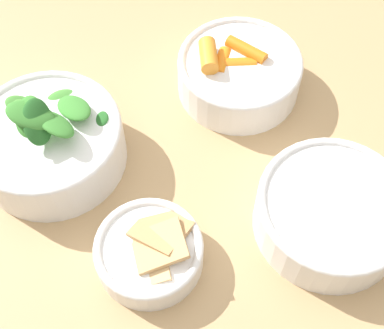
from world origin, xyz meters
name	(u,v)px	position (x,y,z in m)	size (l,w,h in m)	color
ground_plane	(189,318)	(0.00, 0.00, 0.00)	(10.00, 10.00, 0.00)	#2D2D33
dining_table	(187,185)	(0.00, 0.00, 0.67)	(1.31, 1.02, 0.77)	tan
bowl_carrots	(238,73)	(-0.06, 0.11, 0.80)	(0.17, 0.17, 0.07)	white
bowl_greens	(49,141)	(-0.05, -0.16, 0.81)	(0.18, 0.18, 0.12)	white
bowl_beans_hotdog	(331,213)	(0.17, 0.11, 0.80)	(0.17, 0.17, 0.06)	white
bowl_cookies	(150,252)	(0.13, -0.10, 0.79)	(0.12, 0.12, 0.05)	white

